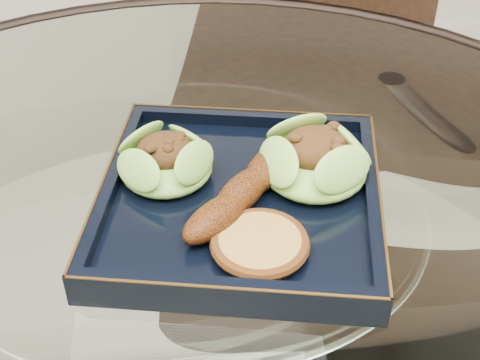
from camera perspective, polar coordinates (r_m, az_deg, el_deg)
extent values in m
cylinder|color=white|center=(0.64, -4.14, -5.46)|extent=(1.10, 1.10, 0.01)
torus|color=black|center=(0.64, -4.14, -5.46)|extent=(1.13, 1.13, 0.02)
cylinder|color=black|center=(1.15, 10.11, -8.30)|extent=(0.04, 0.04, 0.75)
cylinder|color=black|center=(1.14, -18.48, -10.38)|extent=(0.04, 0.04, 0.75)
cube|color=#311D10|center=(1.21, 6.40, 2.28)|extent=(0.51, 0.51, 0.04)
cylinder|color=#311D10|center=(1.25, -3.11, -11.97)|extent=(0.03, 0.03, 0.47)
cylinder|color=#311D10|center=(1.27, 14.38, -12.60)|extent=(0.03, 0.03, 0.47)
cylinder|color=#311D10|center=(1.52, -1.46, -1.00)|extent=(0.03, 0.03, 0.47)
cylinder|color=#311D10|center=(1.53, 12.67, -1.64)|extent=(0.03, 0.03, 0.47)
cube|color=black|center=(0.66, 0.00, -2.04)|extent=(0.32, 0.32, 0.02)
ellipsoid|color=#6EB133|center=(0.67, -6.33, 1.45)|extent=(0.12, 0.12, 0.03)
ellipsoid|color=#5BAA31|center=(0.67, 6.37, 1.50)|extent=(0.11, 0.11, 0.04)
ellipsoid|color=#642B0A|center=(0.63, 0.17, -1.03)|extent=(0.13, 0.14, 0.03)
cylinder|color=#B6863C|center=(0.59, 1.71, -5.57)|extent=(0.09, 0.09, 0.01)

